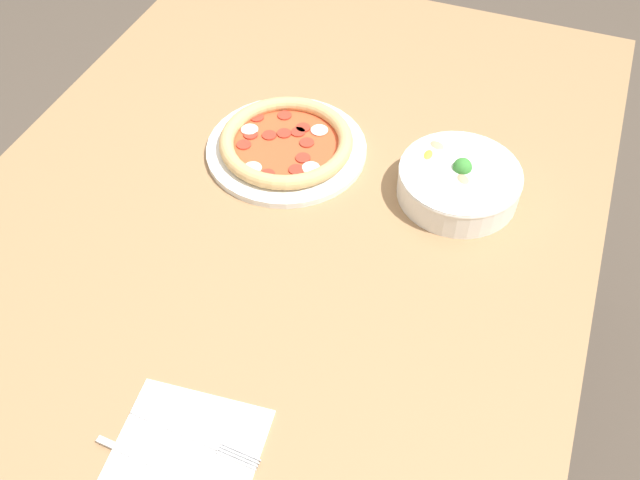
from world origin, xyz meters
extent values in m
plane|color=#4C4238|center=(0.00, 0.00, 0.00)|extent=(8.00, 8.00, 0.00)
cube|color=#99724C|center=(0.00, 0.00, 0.73)|extent=(1.35, 1.03, 0.03)
cylinder|color=olive|center=(-0.61, -0.45, 0.36)|extent=(0.06, 0.06, 0.71)
cylinder|color=olive|center=(-0.61, 0.45, 0.36)|extent=(0.06, 0.06, 0.71)
cylinder|color=white|center=(-0.09, -0.04, 0.75)|extent=(0.29, 0.29, 0.01)
torus|color=tan|center=(-0.09, -0.04, 0.77)|extent=(0.24, 0.24, 0.03)
cylinder|color=#D14C28|center=(-0.09, -0.04, 0.76)|extent=(0.20, 0.20, 0.01)
cylinder|color=#A83323|center=(-0.13, -0.12, 0.76)|extent=(0.03, 0.03, 0.00)
cylinder|color=#A83323|center=(-0.06, 0.00, 0.76)|extent=(0.03, 0.03, 0.00)
cylinder|color=#A83323|center=(-0.08, -0.11, 0.76)|extent=(0.03, 0.03, 0.00)
cylinder|color=#A83323|center=(-0.14, -0.03, 0.76)|extent=(0.03, 0.03, 0.00)
cylinder|color=#A83323|center=(-0.09, -0.08, 0.76)|extent=(0.03, 0.03, 0.00)
cylinder|color=#A83323|center=(-0.12, -0.03, 0.76)|extent=(0.03, 0.03, 0.00)
cylinder|color=#A83323|center=(-0.11, -0.06, 0.76)|extent=(0.03, 0.03, 0.00)
cylinder|color=#A83323|center=(-0.06, -0.11, 0.76)|extent=(0.03, 0.03, 0.00)
cylinder|color=#A83323|center=(-0.16, -0.08, 0.76)|extent=(0.03, 0.03, 0.00)
cylinder|color=#A83323|center=(-0.10, -0.01, 0.76)|extent=(0.03, 0.03, 0.00)
cylinder|color=#A83323|center=(0.00, -0.04, 0.76)|extent=(0.03, 0.03, 0.00)
cylinder|color=#A83323|center=(-0.03, 0.00, 0.76)|extent=(0.03, 0.03, 0.00)
ellipsoid|color=silver|center=(-0.14, 0.00, 0.76)|extent=(0.03, 0.03, 0.01)
ellipsoid|color=silver|center=(-0.10, -0.12, 0.76)|extent=(0.03, 0.03, 0.01)
ellipsoid|color=silver|center=(-0.01, -0.07, 0.76)|extent=(0.03, 0.03, 0.01)
ellipsoid|color=silver|center=(-0.04, 0.02, 0.76)|extent=(0.03, 0.03, 0.01)
cylinder|color=white|center=(-0.09, 0.27, 0.77)|extent=(0.20, 0.20, 0.05)
torus|color=white|center=(-0.09, 0.27, 0.79)|extent=(0.21, 0.21, 0.01)
ellipsoid|color=tan|center=(-0.15, 0.22, 0.78)|extent=(0.04, 0.03, 0.02)
ellipsoid|color=tan|center=(-0.02, 0.30, 0.78)|extent=(0.04, 0.03, 0.02)
ellipsoid|color=tan|center=(-0.14, 0.22, 0.79)|extent=(0.04, 0.04, 0.02)
ellipsoid|color=tan|center=(-0.07, 0.31, 0.79)|extent=(0.03, 0.04, 0.02)
ellipsoid|color=tan|center=(-0.16, 0.24, 0.78)|extent=(0.04, 0.04, 0.02)
ellipsoid|color=tan|center=(-0.09, 0.27, 0.78)|extent=(0.03, 0.04, 0.02)
ellipsoid|color=#998466|center=(-0.15, 0.31, 0.79)|extent=(0.04, 0.04, 0.02)
ellipsoid|color=tan|center=(-0.07, 0.28, 0.79)|extent=(0.04, 0.04, 0.02)
sphere|color=#388433|center=(-0.10, 0.27, 0.80)|extent=(0.03, 0.03, 0.03)
ellipsoid|color=yellow|center=(-0.11, 0.21, 0.79)|extent=(0.04, 0.02, 0.02)
cube|color=white|center=(0.50, 0.06, 0.75)|extent=(0.20, 0.20, 0.00)
cube|color=silver|center=(0.47, 0.03, 0.75)|extent=(0.01, 0.13, 0.00)
cube|color=silver|center=(0.48, 0.12, 0.75)|extent=(0.00, 0.06, 0.00)
cube|color=silver|center=(0.47, 0.12, 0.75)|extent=(0.00, 0.06, 0.00)
cube|color=silver|center=(0.47, 0.12, 0.75)|extent=(0.00, 0.06, 0.00)
cube|color=silver|center=(0.47, 0.13, 0.75)|extent=(0.00, 0.06, 0.00)
cube|color=silver|center=(0.52, -0.01, 0.75)|extent=(0.01, 0.09, 0.01)
camera|label=1|loc=(0.80, 0.36, 1.60)|focal=40.00mm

